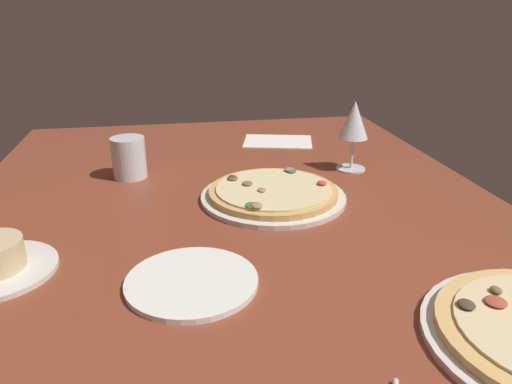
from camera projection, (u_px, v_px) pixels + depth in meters
The scene contains 6 objects.
dining_table at pixel (238, 222), 95.40cm from camera, with size 150.00×110.00×4.00cm, color brown.
pizza_main at pixel (273, 194), 100.80cm from camera, with size 30.00×30.00×3.40cm.
wine_glass_far at pixel (354, 123), 114.34cm from camera, with size 7.03×7.03×16.79cm.
water_glass at pixel (129, 159), 112.04cm from camera, with size 7.76×7.76×9.46cm.
side_plate at pixel (192, 281), 71.09cm from camera, with size 19.51×19.51×0.90cm, color white.
paper_menu at pixel (278, 142), 140.91cm from camera, with size 13.85×19.42×0.30cm, color white.
Camera 1 is at (-85.58, 11.71, 43.11)cm, focal length 34.16 mm.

